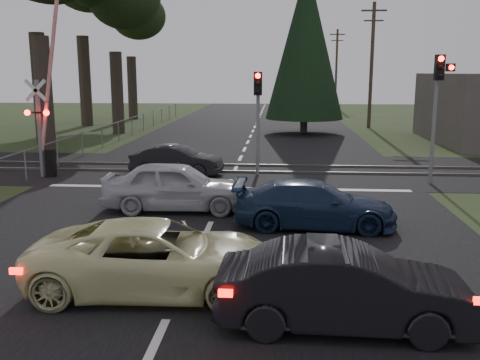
# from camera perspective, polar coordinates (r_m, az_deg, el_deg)

# --- Properties ---
(ground) EXTENTS (120.00, 120.00, 0.00)m
(ground) POSITION_cam_1_polar(r_m,az_deg,el_deg) (11.35, -5.55, -9.76)
(ground) COLOR #2D3819
(ground) RESTS_ON ground
(road) EXTENTS (14.00, 100.00, 0.01)m
(road) POSITION_cam_1_polar(r_m,az_deg,el_deg) (20.91, -0.95, 0.18)
(road) COLOR black
(road) RESTS_ON ground
(rail_corridor) EXTENTS (120.00, 8.00, 0.01)m
(rail_corridor) POSITION_cam_1_polar(r_m,az_deg,el_deg) (22.87, -0.50, 1.16)
(rail_corridor) COLOR black
(rail_corridor) RESTS_ON ground
(stop_line) EXTENTS (13.00, 0.35, 0.00)m
(stop_line) POSITION_cam_1_polar(r_m,az_deg,el_deg) (19.16, -1.43, -0.85)
(stop_line) COLOR silver
(stop_line) RESTS_ON ground
(rail_near) EXTENTS (120.00, 0.12, 0.10)m
(rail_near) POSITION_cam_1_polar(r_m,az_deg,el_deg) (22.08, -0.67, 0.90)
(rail_near) COLOR #59544C
(rail_near) RESTS_ON ground
(rail_far) EXTENTS (120.00, 0.12, 0.10)m
(rail_far) POSITION_cam_1_polar(r_m,az_deg,el_deg) (23.65, -0.34, 1.61)
(rail_far) COLOR #59544C
(rail_far) RESTS_ON ground
(crossing_signal) EXTENTS (1.62, 0.38, 6.96)m
(crossing_signal) POSITION_cam_1_polar(r_m,az_deg,el_deg) (22.27, -20.10, 5.51)
(crossing_signal) COLOR slate
(crossing_signal) RESTS_ON ground
(traffic_signal_right) EXTENTS (0.68, 0.48, 4.70)m
(traffic_signal_right) POSITION_cam_1_polar(r_m,az_deg,el_deg) (20.71, 20.41, 8.59)
(traffic_signal_right) COLOR slate
(traffic_signal_right) RESTS_ON ground
(traffic_signal_center) EXTENTS (0.32, 0.48, 4.10)m
(traffic_signal_center) POSITION_cam_1_polar(r_m,az_deg,el_deg) (21.16, 1.92, 7.96)
(traffic_signal_center) COLOR slate
(traffic_signal_center) RESTS_ON ground
(utility_pole_mid) EXTENTS (1.80, 0.26, 9.00)m
(utility_pole_mid) POSITION_cam_1_polar(r_m,az_deg,el_deg) (40.97, 13.87, 12.02)
(utility_pole_mid) COLOR #4C3D2D
(utility_pole_mid) RESTS_ON ground
(utility_pole_far) EXTENTS (1.80, 0.26, 9.00)m
(utility_pole_far) POSITION_cam_1_polar(r_m,az_deg,el_deg) (65.76, 10.24, 11.84)
(utility_pole_far) COLOR #4C3D2D
(utility_pole_far) RESTS_ON ground
(euc_tree_e) EXTENTS (6.00, 6.00, 13.20)m
(euc_tree_e) POSITION_cam_1_polar(r_m,az_deg,el_deg) (48.47, -11.74, 17.65)
(euc_tree_e) COLOR #473D33
(euc_tree_e) RESTS_ON ground
(conifer_tree) EXTENTS (5.20, 5.20, 11.00)m
(conifer_tree) POSITION_cam_1_polar(r_m,az_deg,el_deg) (36.51, 7.02, 14.36)
(conifer_tree) COLOR #473D33
(conifer_tree) RESTS_ON ground
(fence_left) EXTENTS (0.10, 36.00, 1.20)m
(fence_left) POSITION_cam_1_polar(r_m,az_deg,el_deg) (34.56, -12.07, 4.40)
(fence_left) COLOR slate
(fence_left) RESTS_ON ground
(cream_coupe) EXTENTS (4.88, 2.39, 1.33)m
(cream_coupe) POSITION_cam_1_polar(r_m,az_deg,el_deg) (10.28, -8.75, -8.18)
(cream_coupe) COLOR beige
(cream_coupe) RESTS_ON ground
(dark_hatchback) EXTENTS (4.16, 1.53, 1.36)m
(dark_hatchback) POSITION_cam_1_polar(r_m,az_deg,el_deg) (8.94, 11.12, -11.24)
(dark_hatchback) COLOR black
(dark_hatchback) RESTS_ON ground
(silver_car) EXTENTS (4.38, 1.87, 1.48)m
(silver_car) POSITION_cam_1_polar(r_m,az_deg,el_deg) (16.11, -6.87, -0.66)
(silver_car) COLOR #AEB1B7
(silver_car) RESTS_ON ground
(blue_sedan) EXTENTS (4.37, 1.90, 1.25)m
(blue_sedan) POSITION_cam_1_polar(r_m,az_deg,el_deg) (14.40, 7.93, -2.60)
(blue_sedan) COLOR #162743
(blue_sedan) RESTS_ON ground
(dark_car_far) EXTENTS (3.76, 1.63, 1.20)m
(dark_car_far) POSITION_cam_1_polar(r_m,az_deg,el_deg) (21.61, -6.76, 2.08)
(dark_car_far) COLOR black
(dark_car_far) RESTS_ON ground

